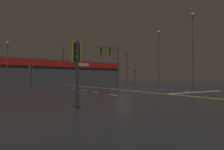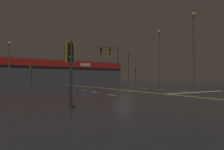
# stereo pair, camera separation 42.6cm
# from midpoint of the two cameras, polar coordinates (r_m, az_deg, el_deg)

# --- Properties ---
(ground_plane) EXTENTS (200.00, 200.00, 0.00)m
(ground_plane) POSITION_cam_midpoint_polar(r_m,az_deg,el_deg) (22.46, 3.22, -4.94)
(ground_plane) COLOR black
(road_markings) EXTENTS (14.25, 60.00, 0.01)m
(road_markings) POSITION_cam_midpoint_polar(r_m,az_deg,el_deg) (21.91, 7.17, -5.01)
(road_markings) COLOR gold
(road_markings) RESTS_ON ground
(traffic_signal_median) EXTENTS (3.49, 0.36, 5.98)m
(traffic_signal_median) POSITION_cam_midpoint_polar(r_m,az_deg,el_deg) (23.88, -1.25, 6.16)
(traffic_signal_median) COLOR #38383D
(traffic_signal_median) RESTS_ON ground
(traffic_signal_corner_southwest) EXTENTS (0.42, 0.36, 3.14)m
(traffic_signal_corner_southwest) POSITION_cam_midpoint_polar(r_m,az_deg,el_deg) (8.27, -12.95, 5.06)
(traffic_signal_corner_southwest) COLOR #38383D
(traffic_signal_corner_southwest) RESTS_ON ground
(traffic_signal_corner_northwest) EXTENTS (0.42, 0.36, 3.76)m
(traffic_signal_corner_northwest) POSITION_cam_midpoint_polar(r_m,az_deg,el_deg) (28.59, -25.39, 1.48)
(traffic_signal_corner_northwest) COLOR #38383D
(traffic_signal_corner_northwest) RESTS_ON ground
(traffic_signal_corner_northeast) EXTENTS (0.42, 0.36, 3.60)m
(traffic_signal_corner_northeast) POSITION_cam_midpoint_polar(r_m,az_deg,el_deg) (36.15, 7.03, 0.57)
(traffic_signal_corner_northeast) COLOR #38383D
(traffic_signal_corner_northeast) RESTS_ON ground
(streetlight_near_left) EXTENTS (0.56, 0.56, 11.92)m
(streetlight_near_left) POSITION_cam_midpoint_polar(r_m,az_deg,el_deg) (30.82, 24.55, 9.90)
(streetlight_near_left) COLOR #59595E
(streetlight_near_left) RESTS_ON ground
(streetlight_far_left) EXTENTS (0.56, 0.56, 10.72)m
(streetlight_far_left) POSITION_cam_midpoint_polar(r_m,az_deg,el_deg) (34.63, 14.61, 7.49)
(streetlight_far_left) COLOR #59595E
(streetlight_far_left) RESTS_ON ground
(streetlight_far_right) EXTENTS (0.56, 0.56, 9.00)m
(streetlight_far_right) POSITION_cam_midpoint_polar(r_m,az_deg,el_deg) (41.16, -31.28, 4.91)
(streetlight_far_right) COLOR #59595E
(streetlight_far_right) RESTS_ON ground
(building_backdrop) EXTENTS (39.77, 10.23, 7.09)m
(building_backdrop) POSITION_cam_midpoint_polar(r_m,az_deg,el_deg) (56.60, -17.92, 0.82)
(building_backdrop) COLOR #4C4C51
(building_backdrop) RESTS_ON ground
(utility_pole_row) EXTENTS (48.49, 0.26, 12.90)m
(utility_pole_row) POSITION_cam_midpoint_polar(r_m,az_deg,el_deg) (52.22, -17.45, 3.78)
(utility_pole_row) COLOR #4C3828
(utility_pole_row) RESTS_ON ground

